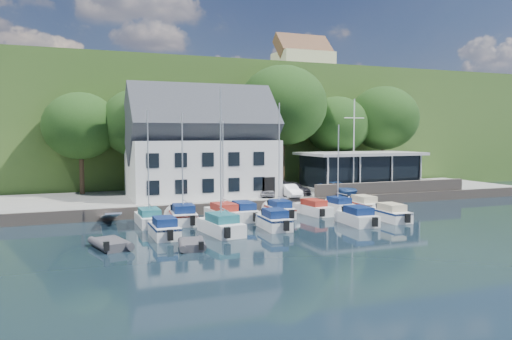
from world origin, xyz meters
The scene contains 36 objects.
ground centered at (0.00, 0.00, 0.00)m, with size 180.00×180.00×0.00m, color black.
quay centered at (0.00, 17.50, 0.50)m, with size 60.00×13.00×1.00m, color gray.
quay_face centered at (0.00, 11.00, 0.50)m, with size 60.00×0.30×1.00m, color #70645A.
hillside centered at (0.00, 62.00, 8.00)m, with size 160.00×75.00×16.00m, color #375720.
field_patch centered at (8.00, 70.00, 16.15)m, with size 50.00×30.00×0.30m, color #556130.
farmhouse centered at (22.00, 52.00, 20.10)m, with size 10.40×7.00×8.20m, color beige, non-canonical shape.
harbor_building centered at (-7.00, 16.50, 5.35)m, with size 14.40×8.20×8.70m, color silver, non-canonical shape.
club_pavilion centered at (11.00, 16.00, 3.05)m, with size 13.20×7.20×4.10m, color black, non-canonical shape.
seawall centered at (12.00, 11.40, 1.60)m, with size 18.00×0.50×1.20m, color #70645A.
gangway centered at (-16.50, 9.00, 0.00)m, with size 1.20×6.00×1.40m, color silver, non-canonical shape.
car_silver centered at (-1.23, 13.80, 1.62)m, with size 1.47×3.64×1.24m, color #BAB9BE.
car_white centered at (0.75, 12.49, 1.61)m, with size 1.29×3.70×1.22m, color white.
car_dgrey centered at (1.74, 13.94, 1.64)m, with size 1.79×4.40×1.28m, color #29292D.
car_blue centered at (6.06, 12.63, 1.69)m, with size 1.60×4.04×1.38m, color #2F5492.
flagpole centered at (8.11, 12.74, 5.85)m, with size 2.33×0.20×9.71m, color silver, non-canonical shape.
tree_0 centered at (-18.03, 22.40, 6.17)m, with size 7.57×7.57×10.35m, color black, non-canonical shape.
tree_1 centered at (-12.33, 21.43, 6.40)m, with size 7.90×7.90×10.80m, color black, non-canonical shape.
tree_2 centered at (-2.66, 22.10, 5.91)m, with size 7.19×7.19×9.82m, color black, non-canonical shape.
tree_3 centered at (3.97, 21.30, 8.01)m, with size 10.25×10.25×14.01m, color black, non-canonical shape.
tree_4 centered at (11.56, 22.02, 6.35)m, with size 7.82×7.82×10.69m, color black, non-canonical shape.
tree_5 centered at (17.96, 21.52, 7.06)m, with size 8.86×8.86×12.11m, color black, non-canonical shape.
boat_r1_0 centered at (-13.68, 7.65, 4.13)m, with size 1.88×6.18×8.27m, color white, non-canonical shape.
boat_r1_1 centered at (-11.04, 7.41, 4.75)m, with size 2.06×5.64×9.50m, color white, non-canonical shape.
boat_r1_2 centered at (-7.64, 7.54, 4.51)m, with size 2.10×6.21×9.03m, color white, non-canonical shape.
boat_r1_3 centered at (-5.87, 7.66, 0.74)m, with size 1.83×6.52×1.48m, color white, non-canonical shape.
boat_r1_4 centered at (-2.53, 7.73, 4.42)m, with size 1.80×5.90×8.83m, color white, non-canonical shape.
boat_r1_5 centered at (0.74, 7.75, 0.68)m, with size 1.71×6.14×1.35m, color white, non-canonical shape.
boat_r1_6 centered at (3.42, 7.93, 4.33)m, with size 1.83×5.45×8.67m, color white, non-canonical shape.
boat_r1_7 centered at (5.88, 7.66, 0.74)m, with size 1.86×6.07×1.47m, color white, non-canonical shape.
boat_r2_0 centered at (-13.45, 2.70, 0.71)m, with size 1.81×5.30×1.42m, color white, non-canonical shape.
boat_r2_1 centered at (-9.47, 2.31, 4.63)m, with size 2.10×6.34×9.27m, color white, non-canonical shape.
boat_r2_2 centered at (-5.16, 2.76, 0.75)m, with size 1.84×5.29×1.51m, color white, non-canonical shape.
boat_r2_3 centered at (1.68, 2.08, 0.72)m, with size 2.00×5.89×1.44m, color white, non-canonical shape.
boat_r2_4 centered at (5.15, 2.54, 0.72)m, with size 1.88×5.76×1.44m, color white, non-canonical shape.
dinghy_0 centered at (-17.23, 0.52, 0.38)m, with size 1.93×3.22×0.75m, color #39383D, non-canonical shape.
dinghy_1 centered at (-12.50, -1.28, 0.34)m, with size 1.73×2.88×0.67m, color #39383D, non-canonical shape.
Camera 1 is at (-19.96, -31.30, 7.13)m, focal length 35.00 mm.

